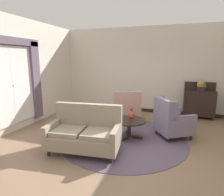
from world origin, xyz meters
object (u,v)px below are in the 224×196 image
(settee, at_px, (85,133))
(sideboard, at_px, (199,103))
(porcelain_vase, at_px, (131,114))
(armchair_foreground_right, at_px, (127,109))
(armchair_beside_settee, at_px, (171,121))
(gramophone, at_px, (203,84))
(coffee_table, at_px, (129,123))

(settee, xyz_separation_m, sideboard, (2.64, 3.46, 0.13))
(porcelain_vase, relative_size, armchair_foreground_right, 0.32)
(armchair_beside_settee, height_order, gramophone, gramophone)
(coffee_table, xyz_separation_m, settee, (-0.77, -1.00, 0.02))
(porcelain_vase, xyz_separation_m, settee, (-0.82, -1.01, -0.23))
(sideboard, height_order, gramophone, gramophone)
(porcelain_vase, distance_m, sideboard, 3.05)
(settee, bearing_deg, armchair_foreground_right, 74.09)
(armchair_beside_settee, bearing_deg, armchair_foreground_right, 26.23)
(settee, xyz_separation_m, armchair_beside_settee, (1.78, 1.42, 0.03))
(porcelain_vase, xyz_separation_m, armchair_foreground_right, (-0.42, 1.22, -0.20))
(porcelain_vase, bearing_deg, sideboard, 53.31)
(gramophone, bearing_deg, armchair_foreground_right, -153.56)
(armchair_beside_settee, relative_size, sideboard, 0.88)
(armchair_beside_settee, distance_m, sideboard, 2.21)
(armchair_foreground_right, relative_size, sideboard, 0.85)
(sideboard, xyz_separation_m, gramophone, (0.05, -0.09, 0.64))
(armchair_foreground_right, height_order, sideboard, sideboard)
(coffee_table, relative_size, armchair_beside_settee, 0.75)
(settee, relative_size, gramophone, 3.40)
(sideboard, bearing_deg, coffee_table, -127.32)
(porcelain_vase, height_order, armchair_beside_settee, armchair_beside_settee)
(porcelain_vase, relative_size, gramophone, 0.70)
(coffee_table, height_order, armchair_foreground_right, armchair_foreground_right)
(gramophone, bearing_deg, coffee_table, -128.97)
(porcelain_vase, distance_m, settee, 1.32)
(armchair_foreground_right, bearing_deg, armchair_beside_settee, 133.19)
(settee, bearing_deg, porcelain_vase, 45.20)
(armchair_foreground_right, height_order, armchair_beside_settee, armchair_foreground_right)
(coffee_table, height_order, settee, settee)
(armchair_beside_settee, distance_m, gramophone, 2.28)
(sideboard, bearing_deg, gramophone, -62.18)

